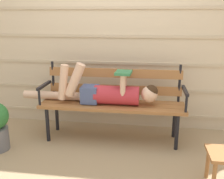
# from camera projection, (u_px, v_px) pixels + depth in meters

# --- Properties ---
(ground_plane) EXTENTS (12.00, 12.00, 0.00)m
(ground_plane) POSITION_uv_depth(u_px,v_px,m) (111.00, 141.00, 3.19)
(ground_plane) COLOR tan
(house_siding) EXTENTS (5.21, 0.08, 2.46)m
(house_siding) POSITION_uv_depth(u_px,v_px,m) (117.00, 36.00, 3.38)
(house_siding) COLOR beige
(house_siding) RESTS_ON ground
(park_bench) EXTENTS (1.74, 0.44, 0.92)m
(park_bench) POSITION_uv_depth(u_px,v_px,m) (113.00, 98.00, 3.18)
(park_bench) COLOR #9E6638
(park_bench) RESTS_ON ground
(reclining_person) EXTENTS (1.67, 0.26, 0.51)m
(reclining_person) POSITION_uv_depth(u_px,v_px,m) (105.00, 92.00, 3.10)
(reclining_person) COLOR #B72D38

